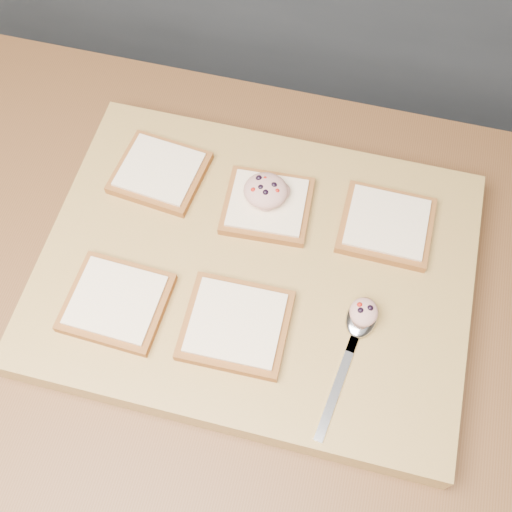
{
  "coord_description": "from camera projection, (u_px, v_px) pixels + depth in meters",
  "views": [
    {
      "loc": [
        -0.05,
        -0.28,
        1.67
      ],
      "look_at": [
        -0.14,
        0.07,
        0.97
      ],
      "focal_mm": 45.0,
      "sensor_mm": 36.0,
      "label": 1
    }
  ],
  "objects": [
    {
      "name": "tuna_salad_dollop",
      "position": [
        266.0,
        190.0,
        0.83
      ],
      "size": [
        0.06,
        0.05,
        0.03
      ],
      "color": "#DDA28E",
      "rests_on": "bread_far_center"
    },
    {
      "name": "spoon",
      "position": [
        358.0,
        327.0,
        0.77
      ],
      "size": [
        0.05,
        0.19,
        0.01
      ],
      "color": "silver",
      "rests_on": "cutting_board"
    },
    {
      "name": "bread_near_center",
      "position": [
        236.0,
        325.0,
        0.76
      ],
      "size": [
        0.13,
        0.12,
        0.02
      ],
      "color": "#9F5729",
      "rests_on": "cutting_board"
    },
    {
      "name": "cutting_board",
      "position": [
        256.0,
        272.0,
        0.83
      ],
      "size": [
        0.54,
        0.41,
        0.04
      ],
      "primitive_type": "cube",
      "color": "tan",
      "rests_on": "island_counter"
    },
    {
      "name": "spoon_salad",
      "position": [
        364.0,
        312.0,
        0.76
      ],
      "size": [
        0.03,
        0.04,
        0.02
      ],
      "color": "#DDA28E",
      "rests_on": "spoon"
    },
    {
      "name": "ground",
      "position": [
        302.0,
        470.0,
        1.6
      ],
      "size": [
        4.0,
        4.0,
        0.0
      ],
      "primitive_type": "plane",
      "color": "#515459",
      "rests_on": "ground"
    },
    {
      "name": "bread_far_left",
      "position": [
        160.0,
        172.0,
        0.87
      ],
      "size": [
        0.13,
        0.12,
        0.02
      ],
      "color": "#9F5729",
      "rests_on": "cutting_board"
    },
    {
      "name": "bread_far_center",
      "position": [
        267.0,
        205.0,
        0.84
      ],
      "size": [
        0.12,
        0.11,
        0.02
      ],
      "color": "#9F5729",
      "rests_on": "cutting_board"
    },
    {
      "name": "bread_near_left",
      "position": [
        116.0,
        302.0,
        0.78
      ],
      "size": [
        0.12,
        0.11,
        0.02
      ],
      "color": "#9F5729",
      "rests_on": "cutting_board"
    },
    {
      "name": "bread_far_right",
      "position": [
        386.0,
        225.0,
        0.83
      ],
      "size": [
        0.12,
        0.11,
        0.02
      ],
      "color": "#9F5729",
      "rests_on": "cutting_board"
    },
    {
      "name": "island_counter",
      "position": [
        317.0,
        430.0,
        1.2
      ],
      "size": [
        2.0,
        0.8,
        0.9
      ],
      "color": "slate",
      "rests_on": "ground"
    }
  ]
}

